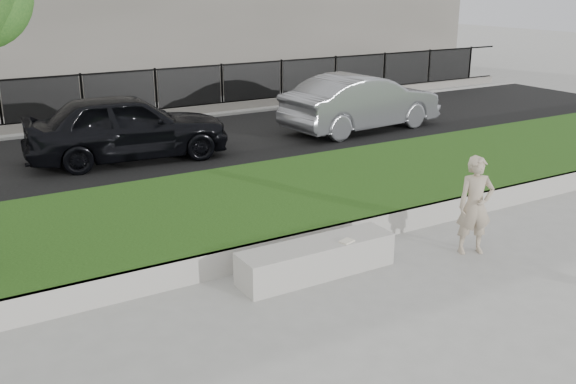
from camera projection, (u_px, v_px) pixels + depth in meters
ground at (341, 282)px, 9.13m from camera, size 90.00×90.00×0.00m
grass_bank at (245, 208)px, 11.52m from camera, size 34.00×4.00×0.40m
grass_kerb at (302, 245)px, 9.92m from camera, size 34.00×0.08×0.40m
street at (145, 152)px, 16.07m from camera, size 34.00×7.00×0.04m
far_pavement at (97, 119)px, 19.73m from camera, size 34.00×3.00×0.12m
iron_fence at (105, 109)px, 18.76m from camera, size 32.00×0.30×1.50m
stone_bench at (317, 259)px, 9.31m from camera, size 2.40×0.60×0.49m
man at (475, 205)px, 9.90m from camera, size 0.67×0.57×1.56m
book at (347, 241)px, 9.27m from camera, size 0.24×0.20×0.02m
car_dark at (127, 126)px, 15.08m from camera, size 4.86×2.37×1.60m
car_silver at (362, 102)px, 18.16m from camera, size 4.94×2.14×1.58m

